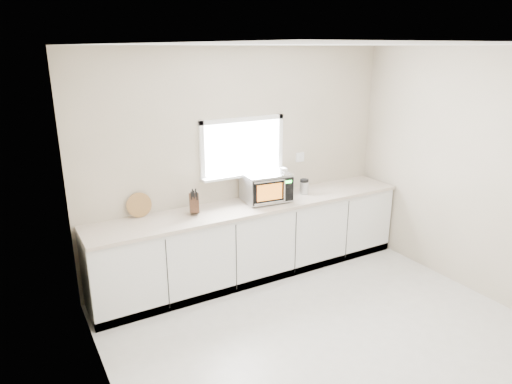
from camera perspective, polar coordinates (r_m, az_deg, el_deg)
ground at (r=4.57m, az=10.95°, el=-18.67°), size 4.00×4.00×0.00m
back_wall at (r=5.50m, az=-1.77°, el=3.79°), size 4.00×0.17×2.70m
cabinets at (r=5.55m, az=-0.23°, el=-6.14°), size 3.92×0.60×0.88m
countertop at (r=5.37m, az=-0.19°, el=-1.69°), size 3.92×0.64×0.04m
microwave at (r=5.42m, az=1.28°, el=0.70°), size 0.57×0.48×0.35m
knife_block at (r=5.07m, az=-7.75°, el=-1.30°), size 0.16×0.23×0.30m
cutting_board at (r=5.08m, az=-14.40°, el=-1.58°), size 0.27×0.06×0.27m
coffee_grinder at (r=5.74m, az=6.03°, el=0.70°), size 0.13×0.13×0.19m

